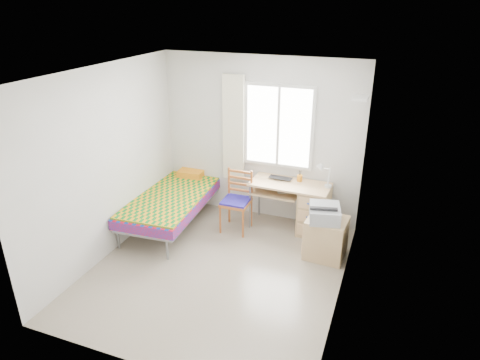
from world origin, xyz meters
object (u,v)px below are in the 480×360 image
object	(u,v)px
chair	(237,197)
bed	(176,196)
desk	(309,207)
printer	(325,213)
cabinet	(326,238)

from	to	relation	value
chair	bed	bearing A→B (deg)	-173.36
bed	desk	bearing A→B (deg)	8.82
desk	printer	world-z (taller)	printer
desk	chair	xyz separation A→B (m)	(-1.06, -0.32, 0.13)
chair	printer	world-z (taller)	chair
cabinet	printer	world-z (taller)	printer
bed	desk	world-z (taller)	bed
desk	printer	distance (m)	0.77
bed	printer	xyz separation A→B (m)	(2.39, -0.19, 0.24)
bed	printer	bearing A→B (deg)	-7.96
bed	cabinet	xyz separation A→B (m)	(2.43, -0.17, -0.15)
desk	printer	bearing A→B (deg)	-61.36
chair	cabinet	size ratio (longest dim) A/B	1.64
bed	printer	size ratio (longest dim) A/B	4.00
desk	chair	world-z (taller)	chair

